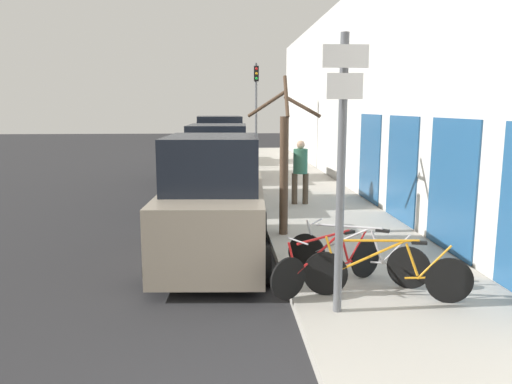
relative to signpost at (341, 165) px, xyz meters
name	(u,v)px	position (x,y,z in m)	size (l,w,h in m)	color
ground_plane	(221,207)	(-1.53, 7.83, -2.09)	(80.00, 80.00, 0.00)	#28282B
sidewalk_curb	(297,188)	(1.07, 10.63, -2.01)	(3.20, 32.00, 0.15)	#ADA89E
building_facade	(351,94)	(2.82, 10.54, 1.14)	(0.23, 32.00, 6.50)	silver
signpost	(341,165)	(0.00, 0.00, 0.00)	(0.56, 0.13, 3.54)	#595B60
bicycle_0	(386,273)	(0.77, 0.38, -1.56)	(2.25, 0.67, 0.88)	black
bicycle_1	(329,264)	(0.07, 0.87, -1.57)	(1.86, 1.16, 0.84)	black
bicycle_2	(355,256)	(0.55, 1.19, -1.56)	(1.94, 1.21, 0.88)	black
parked_car_0	(214,206)	(-1.65, 2.74, -1.05)	(2.17, 4.21, 2.31)	gray
parked_car_1	(218,171)	(-1.60, 7.67, -1.05)	(2.08, 4.46, 2.33)	#51565B
parked_car_2	(219,153)	(-1.59, 12.55, -0.97)	(2.08, 4.20, 2.47)	black
parked_car_3	(215,145)	(-1.81, 18.34, -1.13)	(2.13, 4.28, 2.09)	#B2B7BC
pedestrian_near	(300,168)	(0.65, 7.35, -0.92)	(0.46, 0.39, 1.76)	#4C3D2D
street_tree	(284,165)	(-0.21, 4.08, -0.47)	(1.45, 1.24, 3.28)	#4C3828
traffic_light	(256,102)	(0.01, 15.60, 0.95)	(0.20, 0.30, 4.50)	#595B60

